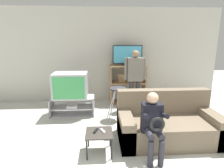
{
  "coord_description": "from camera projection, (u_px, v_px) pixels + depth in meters",
  "views": [
    {
      "loc": [
        -0.18,
        -1.37,
        1.74
      ],
      "look_at": [
        0.04,
        2.16,
        0.9
      ],
      "focal_mm": 30.0,
      "sensor_mm": 36.0,
      "label": 1
    }
  ],
  "objects": [
    {
      "name": "wall_back",
      "position": [
        106.0,
        56.0,
        5.29
      ],
      "size": [
        6.4,
        0.06,
        2.6
      ],
      "color": "beige",
      "rests_on": "ground_plane"
    },
    {
      "name": "tv_stand",
      "position": [
        73.0,
        106.0,
        4.44
      ],
      "size": [
        1.02,
        0.45,
        0.43
      ],
      "color": "#A8A8AD",
      "rests_on": "ground_plane"
    },
    {
      "name": "television_main",
      "position": [
        71.0,
        85.0,
        4.31
      ],
      "size": [
        0.77,
        0.57,
        0.58
      ],
      "color": "#B2B2B7",
      "rests_on": "tv_stand"
    },
    {
      "name": "media_shelf",
      "position": [
        127.0,
        84.0,
        5.21
      ],
      "size": [
        0.98,
        0.44,
        1.06
      ],
      "color": "#9E7A51",
      "rests_on": "ground_plane"
    },
    {
      "name": "television_flat",
      "position": [
        127.0,
        56.0,
        5.01
      ],
      "size": [
        0.8,
        0.2,
        0.54
      ],
      "color": "black",
      "rests_on": "media_shelf"
    },
    {
      "name": "folding_stool",
      "position": [
        118.0,
        94.0,
        4.12
      ],
      "size": [
        0.45,
        0.41,
        0.72
      ],
      "color": "#B7B7BC",
      "rests_on": "ground_plane"
    },
    {
      "name": "snack_table",
      "position": [
        99.0,
        135.0,
        2.9
      ],
      "size": [
        0.41,
        0.41,
        0.35
      ],
      "color": "#38332D",
      "rests_on": "ground_plane"
    },
    {
      "name": "remote_control_black",
      "position": [
        96.0,
        131.0,
        2.91
      ],
      "size": [
        0.09,
        0.15,
        0.02
      ],
      "primitive_type": "cube",
      "rotation": [
        0.0,
        0.0,
        -0.37
      ],
      "color": "black",
      "rests_on": "snack_table"
    },
    {
      "name": "remote_control_white",
      "position": [
        103.0,
        131.0,
        2.91
      ],
      "size": [
        0.09,
        0.15,
        0.02
      ],
      "primitive_type": "cube",
      "rotation": [
        0.0,
        0.0,
        0.42
      ],
      "color": "silver",
      "rests_on": "snack_table"
    },
    {
      "name": "couch",
      "position": [
        167.0,
        124.0,
        3.32
      ],
      "size": [
        1.73,
        0.89,
        0.84
      ],
      "color": "#756651",
      "rests_on": "ground_plane"
    },
    {
      "name": "person_standing_adult",
      "position": [
        135.0,
        75.0,
        4.61
      ],
      "size": [
        0.53,
        0.2,
        1.49
      ],
      "color": "#2D2D33",
      "rests_on": "ground_plane"
    },
    {
      "name": "person_seated_child",
      "position": [
        153.0,
        121.0,
        2.73
      ],
      "size": [
        0.33,
        0.43,
        1.0
      ],
      "color": "#2D2D38",
      "rests_on": "ground_plane"
    }
  ]
}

